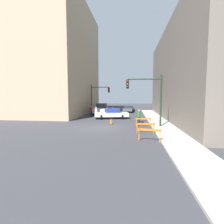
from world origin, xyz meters
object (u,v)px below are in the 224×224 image
pedestrian_crossing (96,112)px  pedestrian_corner (91,111)px  police_car (112,114)px  white_truck (101,109)px  traffic_light_far (97,95)px  barrier_mid (145,126)px  barrier_back (143,121)px  pedestrian_sidewalk (139,117)px  traffic_light_near (149,93)px  traffic_cone (111,121)px  parked_car_near (129,109)px  barrier_front (149,133)px

pedestrian_crossing → pedestrian_corner: bearing=79.2°
police_car → white_truck: white_truck is taller
traffic_light_far → pedestrian_crossing: 7.26m
barrier_mid → barrier_back: bearing=89.7°
traffic_light_far → pedestrian_crossing: size_ratio=3.13×
police_car → pedestrian_sidewalk: bearing=-152.4°
police_car → white_truck: 6.66m
traffic_light_near → pedestrian_sidewalk: bearing=118.1°
traffic_light_far → traffic_cone: 12.55m
barrier_back → traffic_light_near: bearing=-20.3°
traffic_light_far → parked_car_near: traffic_light_far is taller
traffic_light_near → barrier_back: bearing=159.7°
traffic_light_near → pedestrian_crossing: bearing=137.7°
pedestrian_crossing → pedestrian_sidewalk: bearing=-77.7°
pedestrian_sidewalk → barrier_mid: size_ratio=1.04×
pedestrian_corner → traffic_cone: 8.20m
pedestrian_sidewalk → police_car: bearing=145.5°
parked_car_near → pedestrian_corner: size_ratio=2.68×
white_truck → traffic_cone: (3.14, -10.98, -0.59)m
parked_car_near → pedestrian_corner: pedestrian_corner is taller
pedestrian_corner → traffic_light_far: bearing=140.8°
traffic_light_near → pedestrian_corner: bearing=133.8°
parked_car_near → pedestrian_sidewalk: 15.17m
pedestrian_corner → barrier_back: bearing=5.1°
barrier_front → barrier_back: size_ratio=0.99×
barrier_front → barrier_mid: 2.62m
police_car → pedestrian_corner: 4.20m
white_truck → traffic_light_far: bearing=142.3°
barrier_back → white_truck: bearing=118.8°
traffic_light_far → pedestrian_sidewalk: traffic_light_far is taller
police_car → traffic_cone: bearing=174.2°
pedestrian_corner → barrier_back: 11.28m
traffic_cone → pedestrian_corner: bearing=119.6°
pedestrian_corner → pedestrian_sidewalk: (7.21, -6.74, 0.00)m
traffic_light_near → barrier_back: traffic_light_near is taller
pedestrian_crossing → barrier_back: 8.72m
barrier_front → barrier_back: same height
white_truck → barrier_mid: white_truck is taller
traffic_light_near → barrier_front: size_ratio=3.29×
traffic_light_far → parked_car_near: 7.36m
traffic_light_far → barrier_front: (7.53, -18.86, -2.78)m
pedestrian_corner → white_truck: bearing=129.5°
white_truck → barrier_front: 19.54m
pedestrian_sidewalk → barrier_front: size_ratio=1.05×
barrier_mid → traffic_cone: bearing=127.0°
pedestrian_crossing → barrier_mid: 11.43m
traffic_light_far → pedestrian_sidewalk: bearing=-57.6°
parked_car_near → barrier_mid: parked_car_near is taller
police_car → pedestrian_corner: pedestrian_corner is taller
pedestrian_corner → pedestrian_sidewalk: bearing=9.6°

